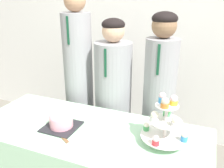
{
  "coord_description": "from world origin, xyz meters",
  "views": [
    {
      "loc": [
        0.67,
        -0.87,
        1.59
      ],
      "look_at": [
        0.16,
        0.36,
        1.09
      ],
      "focal_mm": 38.0,
      "sensor_mm": 36.0,
      "label": 1
    }
  ],
  "objects_px": {
    "student_0": "(79,88)",
    "student_2": "(158,109)",
    "round_cake": "(61,120)",
    "cupcake_stand": "(165,121)",
    "student_1": "(113,107)",
    "cake_knife": "(69,144)"
  },
  "relations": [
    {
      "from": "round_cake",
      "to": "cupcake_stand",
      "type": "height_order",
      "value": "cupcake_stand"
    },
    {
      "from": "round_cake",
      "to": "cake_knife",
      "type": "height_order",
      "value": "round_cake"
    },
    {
      "from": "round_cake",
      "to": "cupcake_stand",
      "type": "bearing_deg",
      "value": 7.2
    },
    {
      "from": "student_0",
      "to": "student_2",
      "type": "relative_size",
      "value": 1.11
    },
    {
      "from": "cupcake_stand",
      "to": "student_2",
      "type": "height_order",
      "value": "student_2"
    },
    {
      "from": "round_cake",
      "to": "student_0",
      "type": "distance_m",
      "value": 0.61
    },
    {
      "from": "round_cake",
      "to": "student_2",
      "type": "distance_m",
      "value": 0.79
    },
    {
      "from": "student_0",
      "to": "student_1",
      "type": "relative_size",
      "value": 1.15
    },
    {
      "from": "cake_knife",
      "to": "student_0",
      "type": "height_order",
      "value": "student_0"
    },
    {
      "from": "cake_knife",
      "to": "student_1",
      "type": "height_order",
      "value": "student_1"
    },
    {
      "from": "round_cake",
      "to": "student_2",
      "type": "xyz_separation_m",
      "value": [
        0.53,
        0.58,
        -0.09
      ]
    },
    {
      "from": "student_1",
      "to": "round_cake",
      "type": "bearing_deg",
      "value": -103.23
    },
    {
      "from": "round_cake",
      "to": "student_0",
      "type": "height_order",
      "value": "student_0"
    },
    {
      "from": "round_cake",
      "to": "student_2",
      "type": "relative_size",
      "value": 0.15
    },
    {
      "from": "student_0",
      "to": "student_1",
      "type": "xyz_separation_m",
      "value": [
        0.33,
        0.0,
        -0.13
      ]
    },
    {
      "from": "cupcake_stand",
      "to": "student_1",
      "type": "bearing_deg",
      "value": 136.92
    },
    {
      "from": "cake_knife",
      "to": "student_0",
      "type": "relative_size",
      "value": 0.16
    },
    {
      "from": "cupcake_stand",
      "to": "student_1",
      "type": "distance_m",
      "value": 0.76
    },
    {
      "from": "student_0",
      "to": "student_1",
      "type": "distance_m",
      "value": 0.36
    },
    {
      "from": "cupcake_stand",
      "to": "round_cake",
      "type": "bearing_deg",
      "value": -172.8
    },
    {
      "from": "cake_knife",
      "to": "student_0",
      "type": "bearing_deg",
      "value": 147.07
    },
    {
      "from": "student_1",
      "to": "student_0",
      "type": "bearing_deg",
      "value": -180.0
    }
  ]
}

